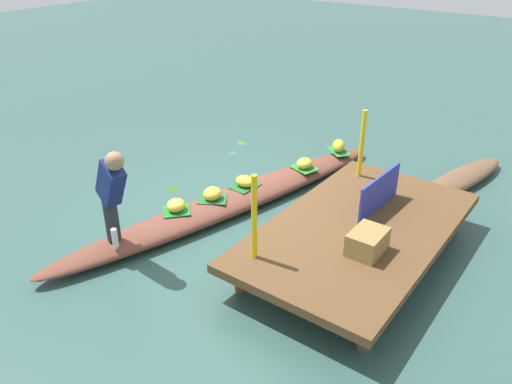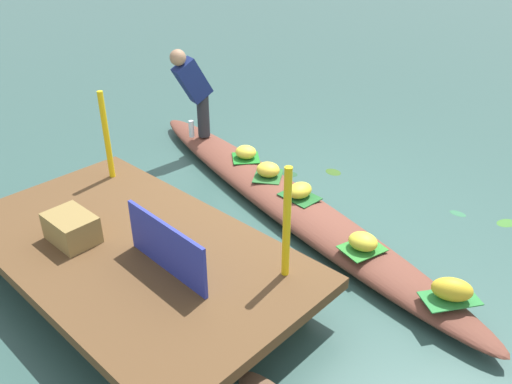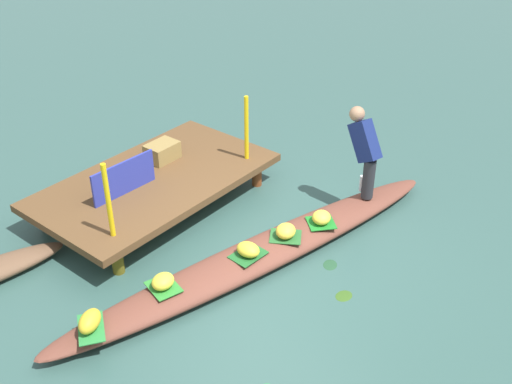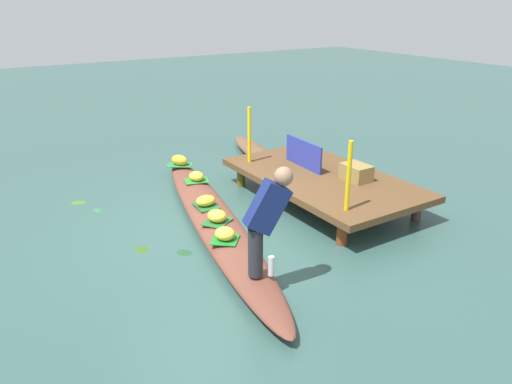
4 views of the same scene
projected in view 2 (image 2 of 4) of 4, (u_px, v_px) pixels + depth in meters
name	position (u px, v px, depth m)	size (l,w,h in m)	color
canal_water	(282.00, 207.00, 5.79)	(40.00, 40.00, 0.00)	#31534C
dock_platform	(132.00, 251.00, 4.45)	(3.20, 1.80, 0.43)	brown
vendor_boat	(282.00, 198.00, 5.73)	(5.55, 0.62, 0.24)	brown
leaf_mat_0	(450.00, 298.00, 4.11)	(0.45, 0.25, 0.01)	#297F38
banana_bunch_0	(452.00, 289.00, 4.07)	(0.32, 0.19, 0.19)	gold
leaf_mat_1	(246.00, 158.00, 6.34)	(0.32, 0.33, 0.01)	#1C7724
banana_bunch_1	(246.00, 152.00, 6.30)	(0.23, 0.26, 0.16)	yellow
leaf_mat_2	(362.00, 248.00, 4.70)	(0.37, 0.29, 0.01)	#2C802D
banana_bunch_2	(363.00, 241.00, 4.66)	(0.27, 0.23, 0.15)	yellow
leaf_mat_3	(300.00, 196.00, 5.52)	(0.40, 0.29, 0.01)	#1E5C27
banana_bunch_3	(300.00, 190.00, 5.48)	(0.29, 0.22, 0.15)	yellow
leaf_mat_4	(268.00, 176.00, 5.93)	(0.38, 0.31, 0.01)	#255F2A
banana_bunch_4	(268.00, 170.00, 5.89)	(0.27, 0.24, 0.16)	yellow
vendor_person	(193.00, 88.00, 6.56)	(0.29, 0.53, 1.19)	#28282D
water_bottle	(191.00, 129.00, 6.87)	(0.07, 0.07, 0.22)	silver
market_banner	(166.00, 247.00, 4.01)	(0.95, 0.03, 0.45)	#2A359A
railing_post_west	(287.00, 223.00, 3.85)	(0.06, 0.06, 0.94)	yellow
railing_post_east	(106.00, 136.00, 5.28)	(0.06, 0.06, 0.94)	yellow
produce_crate	(72.00, 228.00, 4.43)	(0.44, 0.32, 0.24)	olive
drifting_plant_0	(507.00, 223.00, 5.51)	(0.23, 0.15, 0.01)	#39742A
drifting_plant_1	(333.00, 172.00, 6.54)	(0.21, 0.17, 0.01)	#33561B
drifting_plant_2	(289.00, 174.00, 6.49)	(0.21, 0.16, 0.01)	#21492D
drifting_plant_3	(458.00, 213.00, 5.68)	(0.18, 0.11, 0.01)	#2F6B47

